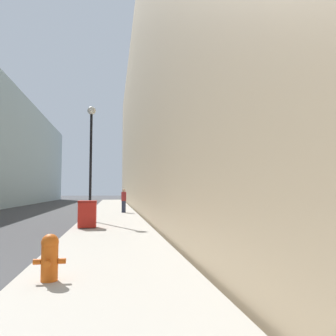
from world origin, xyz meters
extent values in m
cube|color=#ADA89E|center=(4.92, 18.00, 0.06)|extent=(3.14, 60.00, 0.13)
cube|color=tan|center=(12.59, 26.00, 8.69)|extent=(12.00, 60.00, 17.38)
cylinder|color=#D15614|center=(3.95, 0.64, 0.41)|extent=(0.26, 0.26, 0.56)
sphere|color=#D15614|center=(3.95, 0.64, 0.74)|extent=(0.28, 0.28, 0.28)
cylinder|color=#D15614|center=(3.95, 0.64, 0.82)|extent=(0.07, 0.07, 0.06)
cylinder|color=#D15614|center=(3.95, 0.45, 0.44)|extent=(0.11, 0.12, 0.11)
cylinder|color=#D15614|center=(3.75, 0.64, 0.44)|extent=(0.12, 0.09, 0.09)
cylinder|color=#D15614|center=(4.14, 0.64, 0.44)|extent=(0.12, 0.09, 0.09)
cube|color=red|center=(3.96, 8.29, 0.63)|extent=(0.68, 0.64, 0.94)
cube|color=maroon|center=(3.96, 8.29, 1.14)|extent=(0.70, 0.66, 0.08)
cylinder|color=black|center=(3.67, 8.56, 0.21)|extent=(0.05, 0.16, 0.16)
cylinder|color=black|center=(4.25, 8.56, 0.21)|extent=(0.05, 0.16, 0.16)
cylinder|color=black|center=(3.86, 11.20, 0.25)|extent=(0.23, 0.23, 0.25)
cylinder|color=black|center=(3.86, 11.20, 2.73)|extent=(0.12, 0.12, 5.20)
sphere|color=silver|center=(3.86, 11.20, 5.49)|extent=(0.40, 0.40, 0.40)
cube|color=#2D3347|center=(5.65, 16.99, 0.51)|extent=(0.27, 0.19, 0.76)
cube|color=maroon|center=(5.65, 16.99, 1.19)|extent=(0.32, 0.19, 0.60)
sphere|color=tan|center=(5.65, 16.99, 1.59)|extent=(0.21, 0.21, 0.21)
camera|label=1|loc=(4.94, -4.97, 1.58)|focal=35.00mm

